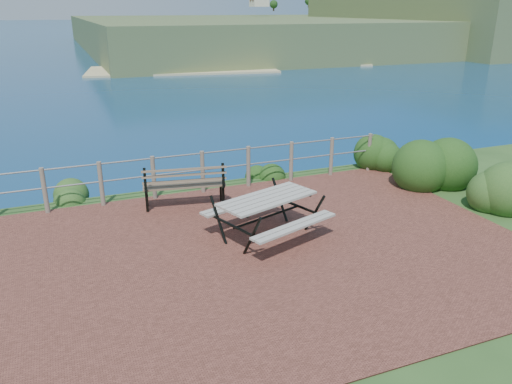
% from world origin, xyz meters
% --- Properties ---
extents(ground, '(10.00, 7.00, 0.12)m').
position_xyz_m(ground, '(0.00, 0.00, 0.00)').
color(ground, brown).
rests_on(ground, ground).
extents(ocean, '(1200.00, 1200.00, 0.00)m').
position_xyz_m(ocean, '(0.00, 200.00, 0.00)').
color(ocean, '#135775').
rests_on(ocean, ground).
extents(safety_railing, '(9.40, 0.10, 1.00)m').
position_xyz_m(safety_railing, '(0.00, 3.35, 0.57)').
color(safety_railing, '#6B5B4C').
rests_on(safety_railing, ground).
extents(distant_bay, '(290.00, 232.36, 24.00)m').
position_xyz_m(distant_bay, '(173.07, 202.61, -1.52)').
color(distant_bay, '#3D562B').
rests_on(distant_bay, ground).
extents(picnic_table, '(2.04, 1.57, 0.80)m').
position_xyz_m(picnic_table, '(0.45, 0.52, 0.51)').
color(picnic_table, '#A09C90').
rests_on(picnic_table, ground).
extents(park_bench, '(1.83, 0.74, 1.00)m').
position_xyz_m(park_bench, '(-0.62, 2.63, 0.66)').
color(park_bench, brown).
rests_on(park_bench, ground).
extents(shrub_right_front, '(1.53, 1.53, 2.17)m').
position_xyz_m(shrub_right_front, '(5.44, 1.90, 0.00)').
color(shrub_right_front, '#183D12').
rests_on(shrub_right_front, ground).
extents(shrub_right_edge, '(1.12, 1.12, 1.59)m').
position_xyz_m(shrub_right_edge, '(4.86, 3.49, 0.00)').
color(shrub_right_edge, '#183D12').
rests_on(shrub_right_edge, ground).
extents(shrub_lip_west, '(0.85, 0.85, 0.62)m').
position_xyz_m(shrub_lip_west, '(-2.87, 4.11, 0.00)').
color(shrub_lip_west, '#26531F').
rests_on(shrub_lip_west, ground).
extents(shrub_lip_east, '(0.75, 0.75, 0.49)m').
position_xyz_m(shrub_lip_east, '(1.90, 3.91, 0.00)').
color(shrub_lip_east, '#183D12').
rests_on(shrub_lip_east, ground).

